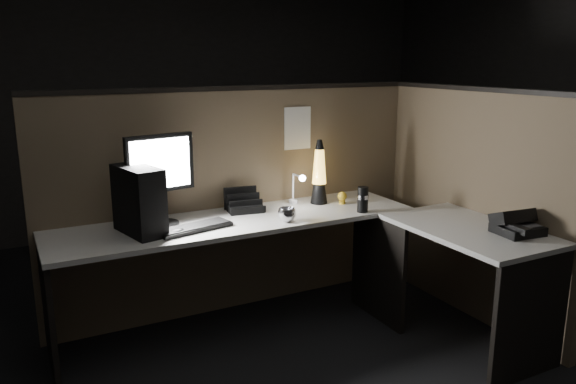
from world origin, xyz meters
name	(u,v)px	position (x,y,z in m)	size (l,w,h in m)	color
floor	(305,364)	(0.00, 0.00, 0.00)	(6.00, 6.00, 0.00)	black
room_shell	(307,76)	(0.00, 0.00, 1.62)	(6.00, 6.00, 6.00)	silver
partition_back	(239,201)	(0.00, 0.93, 0.75)	(2.66, 0.06, 1.50)	brown
partition_right	(473,206)	(1.33, 0.10, 0.75)	(0.06, 1.66, 1.50)	brown
desk	(311,250)	(0.18, 0.25, 0.58)	(2.60, 1.60, 0.73)	beige
pc_tower	(139,200)	(-0.75, 0.59, 0.92)	(0.17, 0.37, 0.39)	black
monitor	(160,171)	(-0.59, 0.70, 1.06)	(0.42, 0.18, 0.54)	black
keyboard	(194,228)	(-0.46, 0.51, 0.74)	(0.45, 0.15, 0.02)	black
mouse	(177,232)	(-0.58, 0.46, 0.75)	(0.09, 0.07, 0.04)	black
clip_lamp	(298,187)	(0.33, 0.71, 0.86)	(0.04, 0.18, 0.23)	white
organizer	(244,205)	(-0.04, 0.76, 0.77)	(0.25, 0.23, 0.17)	black
lava_lamp	(319,177)	(0.50, 0.71, 0.91)	(0.12, 0.12, 0.44)	black
travel_mug	(363,200)	(0.63, 0.37, 0.81)	(0.07, 0.07, 0.17)	black
steel_mug	(287,215)	(0.10, 0.41, 0.77)	(0.11, 0.11, 0.09)	silver
figurine	(342,196)	(0.63, 0.61, 0.78)	(0.06, 0.06, 0.06)	gold
pinned_paper	(298,128)	(0.43, 0.90, 1.23)	(0.21, 0.00, 0.29)	white
desk_phone	(516,224)	(1.14, -0.41, 0.78)	(0.26, 0.27, 0.14)	black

